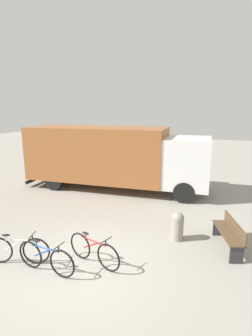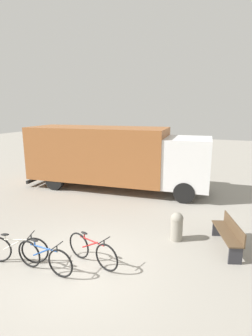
% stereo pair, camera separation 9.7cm
% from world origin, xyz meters
% --- Properties ---
extents(ground_plane, '(60.00, 60.00, 0.00)m').
position_xyz_m(ground_plane, '(0.00, 0.00, 0.00)').
color(ground_plane, gray).
extents(delivery_truck, '(8.88, 3.11, 2.97)m').
position_xyz_m(delivery_truck, '(-1.89, 6.34, 1.65)').
color(delivery_truck, '#99592D').
rests_on(delivery_truck, ground).
extents(park_bench, '(0.90, 1.66, 0.82)m').
position_xyz_m(park_bench, '(3.44, 2.28, 0.47)').
color(park_bench, brown).
rests_on(park_bench, ground).
extents(bicycle_near, '(1.59, 0.63, 0.80)m').
position_xyz_m(bicycle_near, '(-1.55, -0.45, 0.38)').
color(bicycle_near, black).
rests_on(bicycle_near, ground).
extents(bicycle_middle, '(1.66, 0.44, 0.80)m').
position_xyz_m(bicycle_middle, '(-0.64, -0.50, 0.38)').
color(bicycle_middle, black).
rests_on(bicycle_middle, ground).
extents(bicycle_far, '(1.62, 0.55, 0.80)m').
position_xyz_m(bicycle_far, '(0.26, 0.21, 0.38)').
color(bicycle_far, black).
rests_on(bicycle_far, ground).
extents(bollard_near_bench, '(0.38, 0.38, 0.87)m').
position_xyz_m(bollard_near_bench, '(1.99, 2.26, 0.47)').
color(bollard_near_bench, gray).
rests_on(bollard_near_bench, ground).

